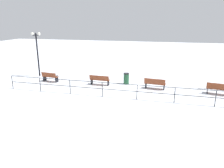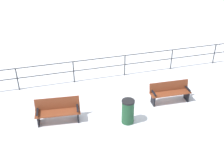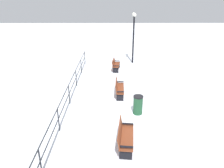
% 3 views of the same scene
% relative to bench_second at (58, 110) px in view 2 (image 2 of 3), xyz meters
% --- Properties ---
extents(ground_plane, '(80.00, 80.00, 0.00)m').
position_rel_bench_second_xyz_m(ground_plane, '(-0.06, 2.29, -0.46)').
color(ground_plane, white).
rests_on(ground_plane, ground).
extents(bench_second, '(0.74, 1.70, 0.89)m').
position_rel_bench_second_xyz_m(bench_second, '(0.00, 0.00, 0.00)').
color(bench_second, brown).
rests_on(bench_second, ground).
extents(bench_third, '(0.56, 1.72, 0.86)m').
position_rel_bench_second_xyz_m(bench_third, '(-0.04, 4.59, 0.01)').
color(bench_third, brown).
rests_on(bench_third, ground).
extents(waterfront_railing, '(0.05, 17.51, 1.08)m').
position_rel_bench_second_xyz_m(waterfront_railing, '(-2.75, 2.29, 0.29)').
color(waterfront_railing, '#26282D').
rests_on(waterfront_railing, ground).
extents(trash_bin, '(0.48, 0.48, 0.96)m').
position_rel_bench_second_xyz_m(trash_bin, '(0.82, 2.47, 0.03)').
color(trash_bin, '#1E4C2D').
rests_on(trash_bin, ground).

